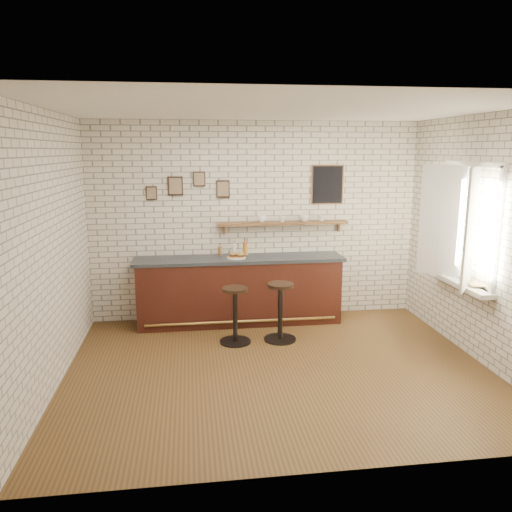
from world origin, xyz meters
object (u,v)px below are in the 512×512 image
object	(u,v)px
shelf_cup_b	(282,219)
shelf_cup_c	(304,218)
bar_stool_right	(280,310)
bitters_bottle_brown	(220,250)
shelf_cup_d	(322,218)
ciabatta_sandwich	(237,255)
sandwich_plate	(236,258)
bar_counter	(240,290)
bitters_bottle_amber	(245,248)
condiment_bottle_yellow	(246,250)
book_upper	(469,284)
bitters_bottle_white	(234,249)
shelf_cup_a	(262,219)
bar_stool_left	(235,313)
book_lower	(469,285)

from	to	relation	value
shelf_cup_b	shelf_cup_c	size ratio (longest dim) A/B	0.71
bar_stool_right	bitters_bottle_brown	bearing A→B (deg)	127.31
shelf_cup_d	ciabatta_sandwich	bearing A→B (deg)	-173.06
sandwich_plate	ciabatta_sandwich	xyz separation A→B (m)	(0.01, 0.00, 0.04)
bitters_bottle_brown	bar_stool_right	size ratio (longest dim) A/B	0.23
bar_stool_right	bar_counter	bearing A→B (deg)	121.03
bitters_bottle_amber	sandwich_plate	bearing A→B (deg)	-122.59
condiment_bottle_yellow	shelf_cup_b	size ratio (longest dim) A/B	1.77
bar_stool_right	bitters_bottle_amber	bearing A→B (deg)	110.81
bar_stool_right	book_upper	size ratio (longest dim) A/B	3.60
ciabatta_sandwich	book_upper	distance (m)	3.17
bitters_bottle_white	condiment_bottle_yellow	distance (m)	0.18
bitters_bottle_white	condiment_bottle_yellow	xyz separation A→B (m)	(0.18, -0.00, -0.01)
book_upper	bar_counter	bearing A→B (deg)	167.51
bar_stool_right	shelf_cup_a	distance (m)	1.50
bar_stool_left	shelf_cup_a	distance (m)	1.60
shelf_cup_a	book_upper	bearing A→B (deg)	-62.03
sandwich_plate	book_upper	size ratio (longest dim) A/B	1.25
bar_stool_left	book_lower	size ratio (longest dim) A/B	3.87
book_upper	shelf_cup_d	bearing A→B (deg)	145.90
sandwich_plate	shelf_cup_b	size ratio (longest dim) A/B	2.90
ciabatta_sandwich	bitters_bottle_brown	distance (m)	0.33
book_lower	sandwich_plate	bearing A→B (deg)	116.28
bar_counter	bitters_bottle_brown	distance (m)	0.67
bar_stool_right	bar_stool_left	bearing A→B (deg)	-179.28
bar_stool_left	book_upper	size ratio (longest dim) A/B	3.45
bar_stool_right	book_upper	xyz separation A→B (m)	(2.19, -0.89, 0.53)
bitters_bottle_brown	shelf_cup_b	world-z (taller)	shelf_cup_b
bitters_bottle_white	shelf_cup_d	size ratio (longest dim) A/B	2.28
bitters_bottle_amber	bar_stool_right	bearing A→B (deg)	-69.19
ciabatta_sandwich	shelf_cup_a	size ratio (longest dim) A/B	1.71
bitters_bottle_amber	shelf_cup_c	distance (m)	1.01
bar_stool_right	shelf_cup_d	distance (m)	1.70
bitters_bottle_white	book_lower	world-z (taller)	bitters_bottle_white
bar_stool_right	book_upper	bearing A→B (deg)	-22.00
condiment_bottle_yellow	shelf_cup_a	world-z (taller)	shelf_cup_a
bar_counter	shelf_cup_c	bearing A→B (deg)	11.18
shelf_cup_a	book_lower	bearing A→B (deg)	-61.96
bitters_bottle_brown	condiment_bottle_yellow	size ratio (longest dim) A/B	1.08
bitters_bottle_amber	book_upper	distance (m)	3.18
shelf_cup_a	shelf_cup_c	xyz separation A→B (m)	(0.65, 0.00, 0.00)
shelf_cup_a	book_upper	size ratio (longest dim) A/B	0.60
book_upper	bitters_bottle_amber	bearing A→B (deg)	163.60
sandwich_plate	shelf_cup_c	world-z (taller)	shelf_cup_c
shelf_cup_a	book_upper	xyz separation A→B (m)	(2.30, -1.88, -0.60)
bitters_bottle_amber	shelf_cup_a	bearing A→B (deg)	2.21
bar_stool_left	bar_stool_right	world-z (taller)	bar_stool_right
ciabatta_sandwich	book_upper	bearing A→B (deg)	-31.04
condiment_bottle_yellow	book_upper	bearing A→B (deg)	-36.35
shelf_cup_b	shelf_cup_a	bearing A→B (deg)	138.06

